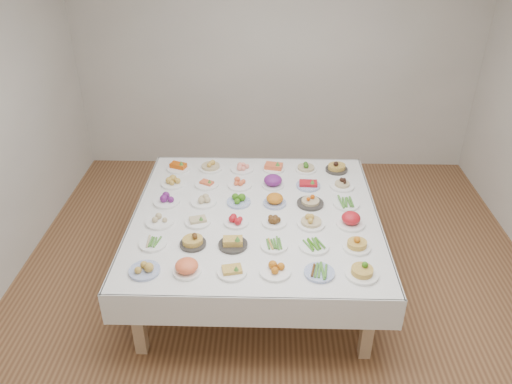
{
  "coord_description": "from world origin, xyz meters",
  "views": [
    {
      "loc": [
        -0.1,
        -3.59,
        3.14
      ],
      "look_at": [
        -0.2,
        0.22,
        0.88
      ],
      "focal_mm": 35.0,
      "sensor_mm": 36.0,
      "label": 1
    }
  ],
  "objects_px": {
    "dish_0": "(144,267)",
    "dish_18": "(166,199)",
    "display_table": "(256,220)",
    "dish_35": "(337,165)"
  },
  "relations": [
    {
      "from": "dish_18",
      "to": "display_table",
      "type": "bearing_deg",
      "value": -10.77
    },
    {
      "from": "display_table",
      "to": "dish_18",
      "type": "height_order",
      "value": "dish_18"
    },
    {
      "from": "dish_0",
      "to": "dish_18",
      "type": "xyz_separation_m",
      "value": [
        -0.01,
        0.97,
        -0.0
      ]
    },
    {
      "from": "display_table",
      "to": "dish_18",
      "type": "bearing_deg",
      "value": 169.23
    },
    {
      "from": "display_table",
      "to": "dish_0",
      "type": "bearing_deg",
      "value": -134.49
    },
    {
      "from": "display_table",
      "to": "dish_0",
      "type": "height_order",
      "value": "dish_0"
    },
    {
      "from": "dish_35",
      "to": "display_table",
      "type": "bearing_deg",
      "value": -134.42
    },
    {
      "from": "display_table",
      "to": "dish_35",
      "type": "height_order",
      "value": "dish_35"
    },
    {
      "from": "display_table",
      "to": "dish_18",
      "type": "relative_size",
      "value": 9.15
    },
    {
      "from": "dish_0",
      "to": "dish_18",
      "type": "height_order",
      "value": "dish_0"
    }
  ]
}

